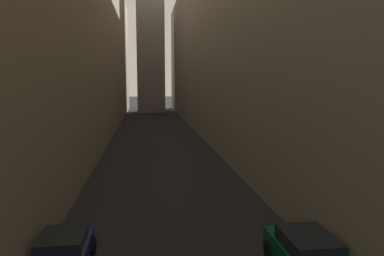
{
  "coord_description": "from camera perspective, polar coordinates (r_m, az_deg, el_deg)",
  "views": [
    {
      "loc": [
        -1.3,
        5.8,
        6.99
      ],
      "look_at": [
        0.0,
        16.23,
        5.67
      ],
      "focal_mm": 34.91,
      "sensor_mm": 36.0,
      "label": 1
    }
  ],
  "objects": [
    {
      "name": "ground_plane",
      "position": [
        42.79,
        -5.27,
        -2.28
      ],
      "size": [
        264.0,
        264.0,
        0.0
      ],
      "primitive_type": "plane",
      "color": "black"
    },
    {
      "name": "building_block_left",
      "position": [
        46.05,
        -22.55,
        13.18
      ],
      "size": [
        15.24,
        108.0,
        24.51
      ],
      "primitive_type": "cube",
      "color": "gray",
      "rests_on": "ground"
    },
    {
      "name": "building_block_right",
      "position": [
        46.54,
        10.32,
        13.24
      ],
      "size": [
        13.76,
        108.0,
        24.04
      ],
      "primitive_type": "cube",
      "color": "gray",
      "rests_on": "ground"
    },
    {
      "name": "parked_car_left_third",
      "position": [
        15.2,
        -19.12,
        -17.49
      ],
      "size": [
        1.96,
        4.08,
        1.43
      ],
      "rotation": [
        0.0,
        0.0,
        1.57
      ],
      "color": "navy",
      "rests_on": "ground"
    },
    {
      "name": "parked_car_right_third",
      "position": [
        14.77,
        17.19,
        -17.85
      ],
      "size": [
        2.06,
        4.38,
        1.57
      ],
      "rotation": [
        0.0,
        0.0,
        1.57
      ],
      "color": "#05472D",
      "rests_on": "ground"
    }
  ]
}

